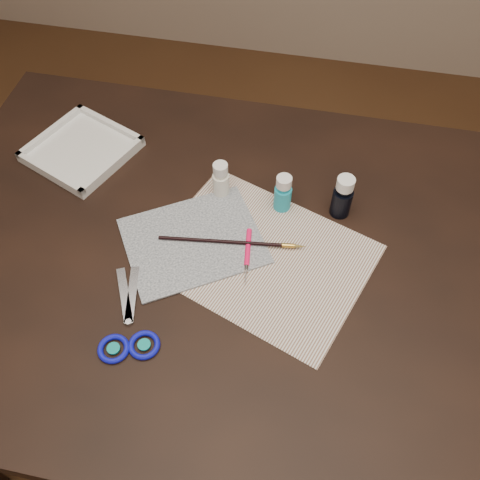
% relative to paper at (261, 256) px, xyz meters
% --- Properties ---
extents(ground, '(3.50, 3.50, 0.02)m').
position_rel_paper_xyz_m(ground, '(-0.04, -0.01, -0.76)').
color(ground, '#422614').
rests_on(ground, ground).
extents(table, '(1.30, 0.90, 0.75)m').
position_rel_paper_xyz_m(table, '(-0.04, -0.01, -0.38)').
color(table, black).
rests_on(table, ground).
extents(paper, '(0.47, 0.42, 0.00)m').
position_rel_paper_xyz_m(paper, '(0.00, 0.00, 0.00)').
color(paper, white).
rests_on(paper, table).
extents(canvas, '(0.33, 0.31, 0.00)m').
position_rel_paper_xyz_m(canvas, '(-0.14, 0.01, 0.00)').
color(canvas, black).
rests_on(canvas, paper).
extents(paint_bottle_white, '(0.04, 0.04, 0.08)m').
position_rel_paper_xyz_m(paint_bottle_white, '(-0.11, 0.14, 0.04)').
color(paint_bottle_white, white).
rests_on(paint_bottle_white, table).
extents(paint_bottle_cyan, '(0.04, 0.04, 0.09)m').
position_rel_paper_xyz_m(paint_bottle_cyan, '(0.02, 0.13, 0.04)').
color(paint_bottle_cyan, '#1DA3C0').
rests_on(paint_bottle_cyan, table).
extents(paint_bottle_navy, '(0.04, 0.04, 0.10)m').
position_rel_paper_xyz_m(paint_bottle_navy, '(0.14, 0.14, 0.05)').
color(paint_bottle_navy, black).
rests_on(paint_bottle_navy, table).
extents(paintbrush, '(0.29, 0.04, 0.01)m').
position_rel_paper_xyz_m(paintbrush, '(-0.06, 0.02, 0.01)').
color(paintbrush, black).
rests_on(paintbrush, canvas).
extents(craft_knife, '(0.03, 0.13, 0.01)m').
position_rel_paper_xyz_m(craft_knife, '(-0.03, -0.01, 0.01)').
color(craft_knife, '#FF1156').
rests_on(craft_knife, paper).
extents(scissors, '(0.19, 0.24, 0.01)m').
position_rel_paper_xyz_m(scissors, '(-0.22, -0.17, 0.00)').
color(scissors, silver).
rests_on(scissors, table).
extents(palette_tray, '(0.26, 0.26, 0.02)m').
position_rel_paper_xyz_m(palette_tray, '(-0.44, 0.20, 0.01)').
color(palette_tray, silver).
rests_on(palette_tray, table).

